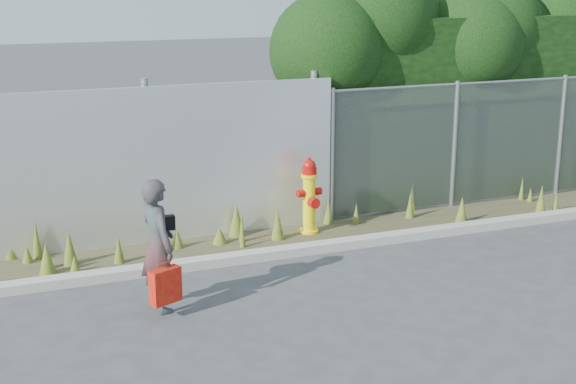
# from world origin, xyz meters

# --- Properties ---
(ground) EXTENTS (80.00, 80.00, 0.00)m
(ground) POSITION_xyz_m (0.00, 0.00, 0.00)
(ground) COLOR #3D3D40
(ground) RESTS_ON ground
(curb) EXTENTS (16.00, 0.22, 0.12)m
(curb) POSITION_xyz_m (0.00, 1.80, 0.06)
(curb) COLOR #A49D94
(curb) RESTS_ON ground
(weed_strip) EXTENTS (16.00, 1.30, 0.55)m
(weed_strip) POSITION_xyz_m (-0.45, 2.49, 0.14)
(weed_strip) COLOR #433D26
(weed_strip) RESTS_ON ground
(corrugated_fence) EXTENTS (8.50, 0.21, 2.30)m
(corrugated_fence) POSITION_xyz_m (-3.25, 3.01, 1.10)
(corrugated_fence) COLOR silver
(corrugated_fence) RESTS_ON ground
(chainlink_fence) EXTENTS (6.50, 0.07, 2.05)m
(chainlink_fence) POSITION_xyz_m (4.25, 3.00, 1.03)
(chainlink_fence) COLOR gray
(chainlink_fence) RESTS_ON ground
(hedge) EXTENTS (7.79, 2.24, 3.87)m
(hedge) POSITION_xyz_m (4.37, 4.03, 2.17)
(hedge) COLOR black
(hedge) RESTS_ON ground
(fire_hydrant) EXTENTS (0.38, 0.34, 1.13)m
(fire_hydrant) POSITION_xyz_m (0.50, 2.57, 0.55)
(fire_hydrant) COLOR #FFEC0D
(fire_hydrant) RESTS_ON ground
(woman) EXTENTS (0.46, 0.61, 1.51)m
(woman) POSITION_xyz_m (-2.14, 0.68, 0.76)
(woman) COLOR #0D5757
(woman) RESTS_ON ground
(red_tote_bag) EXTENTS (0.35, 0.13, 0.46)m
(red_tote_bag) POSITION_xyz_m (-2.13, 0.41, 0.37)
(red_tote_bag) COLOR #AD090D
(black_shoulder_bag) EXTENTS (0.22, 0.09, 0.16)m
(black_shoulder_bag) POSITION_xyz_m (-2.02, 0.82, 0.96)
(black_shoulder_bag) COLOR black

